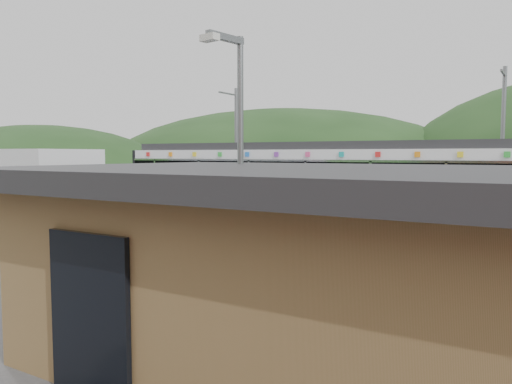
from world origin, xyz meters
The scene contains 9 objects.
ground centered at (0.00, 0.00, 0.00)m, with size 120.00×120.00×0.00m, color #4C4C4F.
hills centered at (6.19, 5.29, 0.00)m, with size 146.00×149.00×26.00m.
platform centered at (0.00, 3.30, 0.15)m, with size 26.00×3.20×0.30m, color #9E9E99.
yellow_line centered at (0.00, 2.00, 0.30)m, with size 26.00×0.10×0.01m, color yellow.
train centered at (-1.06, 6.00, 2.06)m, with size 20.44×3.01×3.74m.
catenary_mast_west centered at (-7.00, 8.56, 3.65)m, with size 0.18×1.80×7.00m.
catenary_mast_east centered at (7.00, 8.56, 3.65)m, with size 0.18×1.80×7.00m.
station_shelter centered at (6.00, -9.01, 1.55)m, with size 9.20×6.20×3.00m.
lamp_post centered at (3.81, -7.78, 3.26)m, with size 0.37×0.99×5.43m.
Camera 1 is at (9.08, -15.81, 3.20)m, focal length 35.00 mm.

